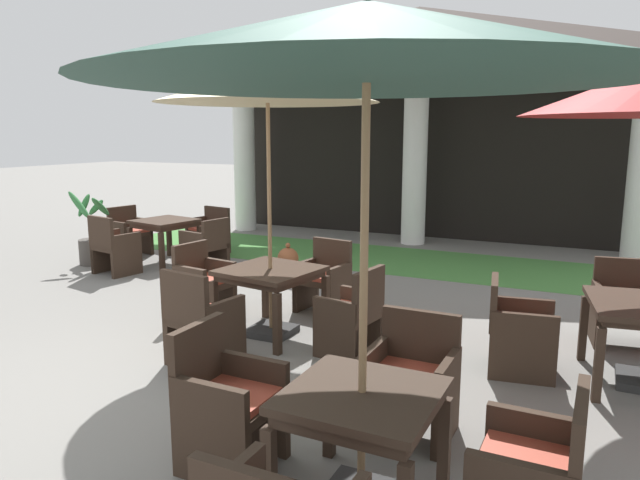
# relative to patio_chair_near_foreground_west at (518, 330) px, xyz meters

# --- Properties ---
(ground_plane) EXTENTS (60.00, 60.00, 0.00)m
(ground_plane) POSITION_rel_patio_chair_near_foreground_west_xyz_m (-2.68, -1.72, -0.39)
(ground_plane) COLOR gray
(background_pavilion) EXTENTS (8.99, 2.92, 4.46)m
(background_pavilion) POSITION_rel_patio_chair_near_foreground_west_xyz_m (-2.68, 5.81, 3.08)
(background_pavilion) COLOR white
(background_pavilion) RESTS_ON ground
(lawn_strip) EXTENTS (10.79, 2.17, 0.01)m
(lawn_strip) POSITION_rel_patio_chair_near_foreground_west_xyz_m (-2.68, 4.10, -0.39)
(lawn_strip) COLOR #47843D
(lawn_strip) RESTS_ON ground
(patio_chair_near_foreground_west) EXTENTS (0.65, 0.65, 0.86)m
(patio_chair_near_foreground_west) POSITION_rel_patio_chair_near_foreground_west_xyz_m (0.00, 0.00, 0.00)
(patio_chair_near_foreground_west) COLOR #38281E
(patio_chair_near_foreground_west) RESTS_ON ground
(patio_chair_near_foreground_north) EXTENTS (0.68, 0.59, 0.87)m
(patio_chair_near_foreground_north) POSITION_rel_patio_chair_near_foreground_west_xyz_m (0.91, 1.23, 0.01)
(patio_chair_near_foreground_north) COLOR #38281E
(patio_chair_near_foreground_north) RESTS_ON ground
(patio_table_mid_left) EXTENTS (1.03, 1.03, 0.73)m
(patio_table_mid_left) POSITION_rel_patio_chair_near_foreground_west_xyz_m (-5.94, 2.23, 0.24)
(patio_table_mid_left) COLOR #38281E
(patio_table_mid_left) RESTS_ON ground
(patio_chair_mid_left_east) EXTENTS (0.68, 0.65, 0.85)m
(patio_chair_mid_left_east) POSITION_rel_patio_chair_near_foreground_west_xyz_m (-4.97, 2.04, 0.01)
(patio_chair_mid_left_east) COLOR #38281E
(patio_chair_mid_left_east) RESTS_ON ground
(patio_chair_mid_left_north) EXTENTS (0.72, 0.64, 0.83)m
(patio_chair_mid_left_north) POSITION_rel_patio_chair_near_foreground_west_xyz_m (-5.75, 3.21, 0.01)
(patio_chair_mid_left_north) COLOR #38281E
(patio_chair_mid_left_north) RESTS_ON ground
(patio_chair_mid_left_west) EXTENTS (0.60, 0.68, 0.87)m
(patio_chair_mid_left_west) POSITION_rel_patio_chair_near_foreground_west_xyz_m (-6.92, 2.43, 0.01)
(patio_chair_mid_left_west) COLOR #38281E
(patio_chair_mid_left_west) RESTS_ON ground
(patio_chair_mid_left_south) EXTENTS (0.69, 0.63, 0.92)m
(patio_chair_mid_left_south) POSITION_rel_patio_chair_near_foreground_west_xyz_m (-6.13, 1.25, 0.03)
(patio_chair_mid_left_south) COLOR #38281E
(patio_chair_mid_left_south) RESTS_ON ground
(patio_table_mid_right) EXTENTS (1.06, 1.06, 0.74)m
(patio_table_mid_right) POSITION_rel_patio_chair_near_foreground_west_xyz_m (-2.54, -0.10, 0.25)
(patio_table_mid_right) COLOR #38281E
(patio_table_mid_right) RESTS_ON ground
(patio_umbrella_mid_right) EXTENTS (2.28, 2.28, 2.87)m
(patio_umbrella_mid_right) POSITION_rel_patio_chair_near_foreground_west_xyz_m (-2.54, -0.10, 2.22)
(patio_umbrella_mid_right) COLOR #2D2D2D
(patio_umbrella_mid_right) RESTS_ON ground
(patio_chair_mid_right_south) EXTENTS (0.66, 0.60, 0.93)m
(patio_chair_mid_right_south) POSITION_rel_patio_chair_near_foreground_west_xyz_m (-2.71, -1.12, 0.04)
(patio_chair_mid_right_south) COLOR #38281E
(patio_chair_mid_right_south) RESTS_ON ground
(patio_chair_mid_right_west) EXTENTS (0.59, 0.62, 0.89)m
(patio_chair_mid_right_west) POSITION_rel_patio_chair_near_foreground_west_xyz_m (-3.56, 0.06, 0.02)
(patio_chair_mid_right_west) COLOR #38281E
(patio_chair_mid_right_west) RESTS_ON ground
(patio_chair_mid_right_east) EXTENTS (0.57, 0.63, 0.89)m
(patio_chair_mid_right_east) POSITION_rel_patio_chair_near_foreground_west_xyz_m (-1.53, -0.26, 0.01)
(patio_chair_mid_right_east) COLOR #38281E
(patio_chair_mid_right_east) RESTS_ON ground
(patio_chair_mid_right_north) EXTENTS (0.63, 0.57, 0.88)m
(patio_chair_mid_right_north) POSITION_rel_patio_chair_near_foreground_west_xyz_m (-2.38, 0.92, 0.01)
(patio_chair_mid_right_north) COLOR #38281E
(patio_chair_mid_right_north) RESTS_ON ground
(patio_table_far_back) EXTENTS (0.87, 0.87, 0.71)m
(patio_table_far_back) POSITION_rel_patio_chair_near_foreground_west_xyz_m (-0.57, -2.45, 0.22)
(patio_table_far_back) COLOR #38281E
(patio_table_far_back) RESTS_ON ground
(patio_umbrella_far_back) EXTENTS (2.95, 2.95, 2.89)m
(patio_umbrella_far_back) POSITION_rel_patio_chair_near_foreground_west_xyz_m (-0.57, -2.45, 2.23)
(patio_umbrella_far_back) COLOR #2D2D2D
(patio_umbrella_far_back) RESTS_ON ground
(patio_chair_far_back_north) EXTENTS (0.62, 0.57, 0.87)m
(patio_chair_far_back_north) POSITION_rel_patio_chair_near_foreground_west_xyz_m (-0.56, -1.50, 0.01)
(patio_chair_far_back_north) COLOR #38281E
(patio_chair_far_back_north) RESTS_ON ground
(patio_chair_far_back_east) EXTENTS (0.53, 0.63, 0.92)m
(patio_chair_far_back_east) POSITION_rel_patio_chair_near_foreground_west_xyz_m (0.37, -2.46, 0.04)
(patio_chair_far_back_east) COLOR #38281E
(patio_chair_far_back_east) RESTS_ON ground
(patio_chair_far_back_west) EXTENTS (0.58, 0.55, 0.95)m
(patio_chair_far_back_west) POSITION_rel_patio_chair_near_foreground_west_xyz_m (-1.52, -2.43, 0.04)
(patio_chair_far_back_west) COLOR #38281E
(patio_chair_far_back_west) RESTS_ON ground
(potted_palm_left_edge) EXTENTS (0.55, 0.55, 1.26)m
(potted_palm_left_edge) POSITION_rel_patio_chair_near_foreground_west_xyz_m (-6.96, 1.61, -0.02)
(potted_palm_left_edge) COLOR #47423D
(potted_palm_left_edge) RESTS_ON ground
(terracotta_urn) EXTENTS (0.34, 0.34, 0.42)m
(terracotta_urn) POSITION_rel_patio_chair_near_foreground_west_xyz_m (-3.87, 2.72, -0.22)
(terracotta_urn) COLOR #9E5633
(terracotta_urn) RESTS_ON ground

